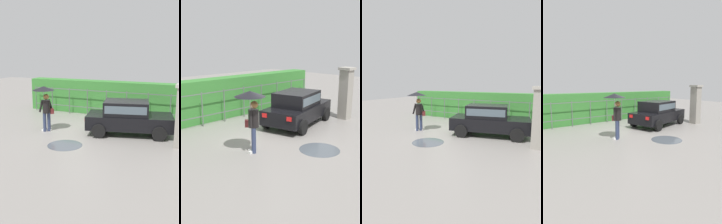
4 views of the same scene
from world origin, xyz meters
The scene contains 6 objects.
ground_plane centered at (0.00, 0.00, 0.00)m, with size 40.00×40.00×0.00m, color gray.
car centered at (1.96, 0.54, 0.80)m, with size 3.98×2.53×1.48m.
pedestrian centered at (-1.61, -0.53, 1.52)m, with size 0.99×0.99×2.06m.
fence_section centered at (0.54, 3.18, 0.82)m, with size 10.34×0.05×1.50m.
hedge_row centered at (0.54, 3.95, 0.95)m, with size 11.29×0.90×1.90m, color #387F33.
puddle_near centered at (0.15, -1.97, 0.00)m, with size 1.38×1.38×0.00m, color #4C545B.
Camera 1 is at (5.27, -11.31, 3.67)m, focal length 45.76 mm.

